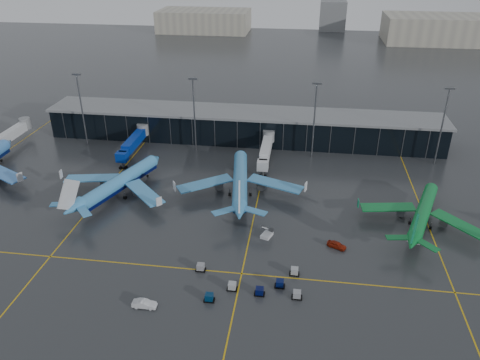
# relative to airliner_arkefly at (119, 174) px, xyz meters

# --- Properties ---
(ground) EXTENTS (600.00, 600.00, 0.00)m
(ground) POSITION_rel_airliner_arkefly_xyz_m (29.29, -16.15, -6.38)
(ground) COLOR #282B2D
(ground) RESTS_ON ground
(terminal_pier) EXTENTS (142.00, 17.00, 10.70)m
(terminal_pier) POSITION_rel_airliner_arkefly_xyz_m (29.29, 45.85, -0.96)
(terminal_pier) COLOR black
(terminal_pier) RESTS_ON ground
(jet_bridges) EXTENTS (94.00, 27.50, 7.20)m
(jet_bridges) POSITION_rel_airliner_arkefly_xyz_m (-5.71, 26.84, -1.83)
(jet_bridges) COLOR #595B60
(jet_bridges) RESTS_ON ground
(flood_masts) EXTENTS (203.00, 0.50, 25.50)m
(flood_masts) POSITION_rel_airliner_arkefly_xyz_m (34.29, 33.85, 7.43)
(flood_masts) COLOR #595B60
(flood_masts) RESTS_ON ground
(distant_hangars) EXTENTS (260.00, 71.00, 22.00)m
(distant_hangars) POSITION_rel_airliner_arkefly_xyz_m (79.23, 253.93, 2.41)
(distant_hangars) COLOR #B2AD99
(distant_hangars) RESTS_ON ground
(taxi_lines) EXTENTS (220.00, 120.00, 0.02)m
(taxi_lines) POSITION_rel_airliner_arkefly_xyz_m (39.29, -5.54, -6.37)
(taxi_lines) COLOR gold
(taxi_lines) RESTS_ON ground
(airliner_arkefly) EXTENTS (48.05, 51.17, 12.76)m
(airliner_arkefly) POSITION_rel_airliner_arkefly_xyz_m (0.00, 0.00, 0.00)
(airliner_arkefly) COLOR #3F92D0
(airliner_arkefly) RESTS_ON ground
(airliner_klm_near) EXTENTS (43.24, 47.79, 13.29)m
(airliner_klm_near) POSITION_rel_airliner_arkefly_xyz_m (33.81, 5.59, 0.27)
(airliner_klm_near) COLOR #3B89C3
(airliner_klm_near) RESTS_ON ground
(airliner_aer_lingus) EXTENTS (43.55, 46.29, 11.48)m
(airliner_aer_lingus) POSITION_rel_airliner_arkefly_xyz_m (82.64, -4.39, -0.64)
(airliner_aer_lingus) COLOR #0D7431
(airliner_aer_lingus) RESTS_ON ground
(baggage_carts) EXTENTS (23.70, 12.34, 1.70)m
(baggage_carts) POSITION_rel_airliner_arkefly_xyz_m (42.30, -35.35, -5.62)
(baggage_carts) COLOR black
(baggage_carts) RESTS_ON ground
(mobile_airstair) EXTENTS (3.18, 3.77, 3.45)m
(mobile_airstair) POSITION_rel_airliner_arkefly_xyz_m (43.48, -15.98, -5.61)
(mobile_airstair) COLOR silver
(mobile_airstair) RESTS_ON ground
(service_van_red) EXTENTS (5.00, 3.70, 1.58)m
(service_van_red) POSITION_rel_airliner_arkefly_xyz_m (60.44, -18.32, -5.59)
(service_van_red) COLOR maroon
(service_van_red) RESTS_ON ground
(service_van_white) EXTENTS (4.96, 1.73, 1.63)m
(service_van_white) POSITION_rel_airliner_arkefly_xyz_m (21.40, -44.26, -5.56)
(service_van_white) COLOR silver
(service_van_white) RESTS_ON ground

